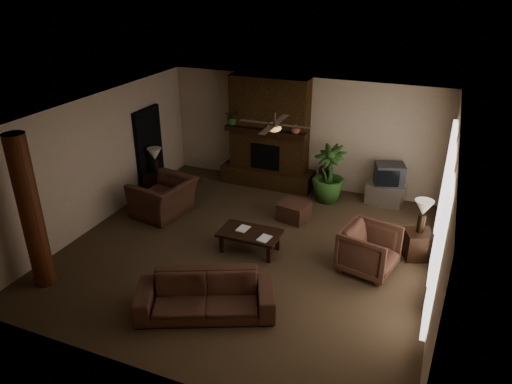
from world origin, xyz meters
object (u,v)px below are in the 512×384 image
at_px(lamp_left, 155,156).
at_px(floor_plant, 328,185).
at_px(tv_stand, 385,194).
at_px(side_table_left, 156,184).
at_px(sofa, 205,290).
at_px(ottoman, 294,211).
at_px(armchair_right, 369,248).
at_px(log_column, 31,213).
at_px(floor_vase, 325,178).
at_px(coffee_table, 250,234).
at_px(lamp_right, 423,210).
at_px(side_table_right, 418,244).
at_px(armchair_left, 163,192).

bearing_deg(lamp_left, floor_plant, 16.75).
height_order(tv_stand, side_table_left, side_table_left).
xyz_separation_m(side_table_left, lamp_left, (0.00, 0.06, 0.73)).
bearing_deg(lamp_left, sofa, -48.03).
height_order(ottoman, floor_plant, floor_plant).
height_order(armchair_right, tv_stand, armchair_right).
xyz_separation_m(log_column, armchair_right, (5.30, 2.56, -0.92)).
bearing_deg(ottoman, floor_plant, 69.94).
bearing_deg(side_table_left, armchair_right, -13.96).
relative_size(tv_stand, floor_vase, 1.10).
height_order(coffee_table, floor_plant, floor_plant).
bearing_deg(lamp_right, side_table_right, -90.00).
bearing_deg(log_column, coffee_table, 38.26).
relative_size(sofa, armchair_left, 1.73).
xyz_separation_m(floor_vase, floor_plant, (0.16, -0.34, -0.04)).
bearing_deg(side_table_left, lamp_left, 90.00).
bearing_deg(tv_stand, lamp_left, -157.57).
distance_m(tv_stand, floor_vase, 1.49).
xyz_separation_m(log_column, floor_vase, (3.69, 5.55, -0.97)).
relative_size(tv_stand, side_table_right, 1.55).
relative_size(coffee_table, side_table_right, 2.18).
bearing_deg(tv_stand, ottoman, -132.04).
bearing_deg(side_table_left, log_column, -87.09).
distance_m(coffee_table, floor_plant, 2.97).
bearing_deg(side_table_left, sofa, -47.56).
distance_m(ottoman, lamp_left, 3.69).
bearing_deg(armchair_left, side_table_right, 101.98).
bearing_deg(floor_plant, lamp_left, -163.25).
height_order(floor_vase, side_table_left, floor_vase).
bearing_deg(side_table_right, floor_vase, 138.07).
xyz_separation_m(floor_vase, side_table_right, (2.41, -2.16, -0.16)).
relative_size(sofa, lamp_right, 3.41).
bearing_deg(floor_vase, floor_plant, -65.35).
bearing_deg(lamp_right, tv_stand, 113.78).
relative_size(log_column, floor_plant, 2.01).
relative_size(ottoman, side_table_right, 1.09).
xyz_separation_m(coffee_table, lamp_left, (-3.20, 1.63, 0.63)).
xyz_separation_m(sofa, lamp_right, (3.04, 3.07, 0.57)).
distance_m(floor_vase, lamp_right, 3.25).
distance_m(floor_vase, side_table_left, 4.22).
xyz_separation_m(armchair_left, floor_plant, (3.29, 2.11, -0.17)).
relative_size(sofa, armchair_right, 2.30).
bearing_deg(side_table_right, sofa, -135.19).
relative_size(ottoman, lamp_left, 0.92).
height_order(floor_vase, lamp_left, lamp_left).
xyz_separation_m(sofa, ottoman, (0.34, 3.60, -0.23)).
distance_m(armchair_right, lamp_left, 5.70).
relative_size(sofa, side_table_right, 4.03).
xyz_separation_m(sofa, tv_stand, (2.11, 5.18, -0.18)).
xyz_separation_m(coffee_table, ottoman, (0.40, 1.61, -0.17)).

